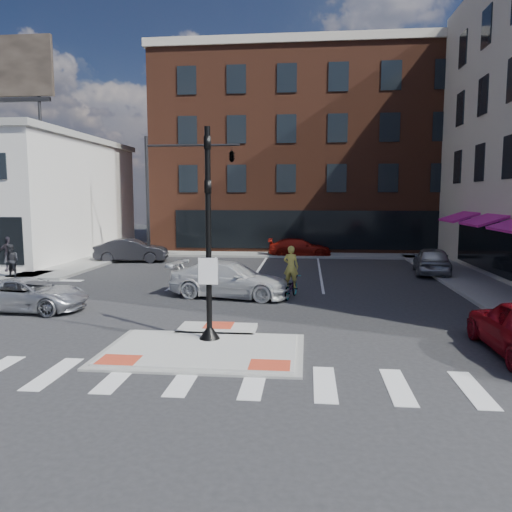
# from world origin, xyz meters

# --- Properties ---
(ground) EXTENTS (120.00, 120.00, 0.00)m
(ground) POSITION_xyz_m (0.00, 0.00, 0.00)
(ground) COLOR #28282B
(ground) RESTS_ON ground
(refuge_island) EXTENTS (5.40, 4.65, 0.13)m
(refuge_island) POSITION_xyz_m (0.00, -0.26, 0.05)
(refuge_island) COLOR gray
(refuge_island) RESTS_ON ground
(sidewalk_e) EXTENTS (3.00, 24.00, 0.15)m
(sidewalk_e) POSITION_xyz_m (10.80, 10.00, 0.07)
(sidewalk_e) COLOR gray
(sidewalk_e) RESTS_ON ground
(sidewalk_n) EXTENTS (26.00, 3.00, 0.15)m
(sidewalk_n) POSITION_xyz_m (3.00, 22.00, 0.07)
(sidewalk_n) COLOR gray
(sidewalk_n) RESTS_ON ground
(building_n) EXTENTS (24.40, 18.40, 15.50)m
(building_n) POSITION_xyz_m (3.00, 31.99, 7.80)
(building_n) COLOR #592B1B
(building_n) RESTS_ON ground
(building_far_left) EXTENTS (10.00, 12.00, 10.00)m
(building_far_left) POSITION_xyz_m (-4.00, 52.00, 5.00)
(building_far_left) COLOR slate
(building_far_left) RESTS_ON ground
(building_far_right) EXTENTS (12.00, 12.00, 12.00)m
(building_far_right) POSITION_xyz_m (9.00, 54.00, 6.00)
(building_far_right) COLOR brown
(building_far_right) RESTS_ON ground
(signal_pole) EXTENTS (0.60, 0.60, 5.98)m
(signal_pole) POSITION_xyz_m (0.00, 0.40, 2.36)
(signal_pole) COLOR black
(signal_pole) RESTS_ON refuge_island
(mast_arm_signal) EXTENTS (6.10, 2.24, 8.00)m
(mast_arm_signal) POSITION_xyz_m (-3.47, 18.00, 6.21)
(mast_arm_signal) COLOR black
(mast_arm_signal) RESTS_ON ground
(silver_suv) EXTENTS (4.38, 2.09, 1.21)m
(silver_suv) POSITION_xyz_m (-7.42, 3.71, 0.60)
(silver_suv) COLOR #B6B8BE
(silver_suv) RESTS_ON ground
(white_pickup) EXTENTS (5.35, 2.84, 1.48)m
(white_pickup) POSITION_xyz_m (-0.43, 7.00, 0.74)
(white_pickup) COLOR silver
(white_pickup) RESTS_ON ground
(bg_car_dark) EXTENTS (4.74, 2.20, 1.50)m
(bg_car_dark) POSITION_xyz_m (-8.50, 17.55, 0.75)
(bg_car_dark) COLOR #242428
(bg_car_dark) RESTS_ON ground
(bg_car_silver) EXTENTS (2.39, 4.62, 1.50)m
(bg_car_silver) POSITION_xyz_m (9.50, 14.24, 0.75)
(bg_car_silver) COLOR #A4A7AB
(bg_car_silver) RESTS_ON ground
(bg_car_red) EXTENTS (4.50, 2.00, 1.28)m
(bg_car_red) POSITION_xyz_m (2.23, 21.50, 0.64)
(bg_car_red) COLOR #9A170E
(bg_car_red) RESTS_ON ground
(cyclist) EXTENTS (0.99, 1.82, 2.19)m
(cyclist) POSITION_xyz_m (2.11, 7.00, 0.74)
(cyclist) COLOR #3F3F44
(cyclist) RESTS_ON ground
(pedestrian_a) EXTENTS (0.94, 0.81, 1.68)m
(pedestrian_a) POSITION_xyz_m (-12.00, 10.00, 0.99)
(pedestrian_a) COLOR black
(pedestrian_a) RESTS_ON sidewalk_nw
(pedestrian_b) EXTENTS (1.20, 0.73, 1.91)m
(pedestrian_b) POSITION_xyz_m (-13.38, 12.00, 1.10)
(pedestrian_b) COLOR #332C36
(pedestrian_b) RESTS_ON sidewalk_nw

